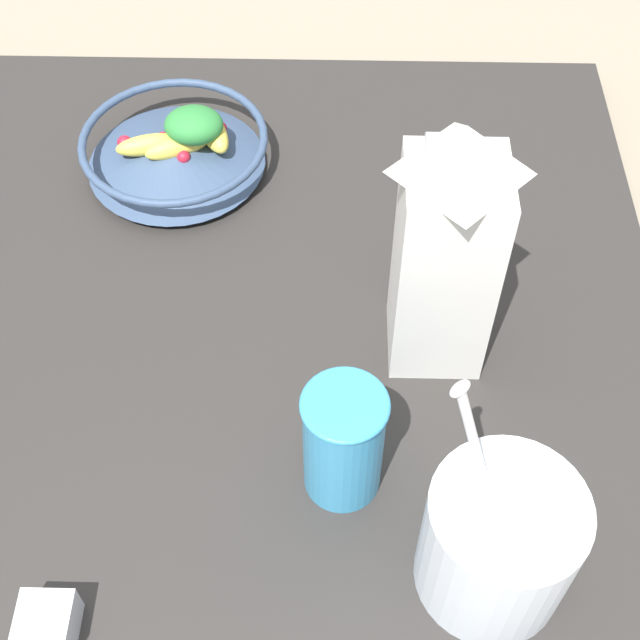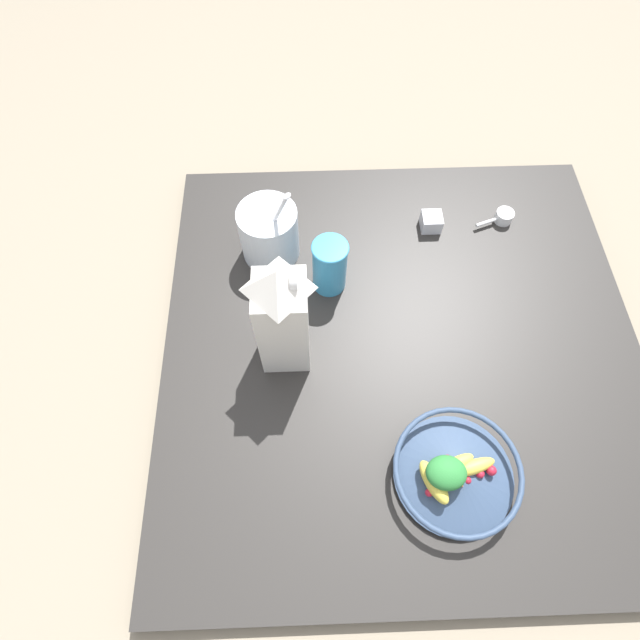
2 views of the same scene
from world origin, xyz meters
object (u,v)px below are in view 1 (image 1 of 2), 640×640
(drinking_cup, at_px, (343,441))
(spice_jar, at_px, (48,624))
(yogurt_tub, at_px, (499,539))
(fruit_bowl, at_px, (177,147))
(milk_carton, at_px, (447,249))

(drinking_cup, xyz_separation_m, spice_jar, (0.15, -0.24, -0.05))
(yogurt_tub, relative_size, spice_jar, 5.11)
(fruit_bowl, bearing_deg, spice_jar, -4.08)
(fruit_bowl, distance_m, milk_carton, 0.41)
(yogurt_tub, bearing_deg, spice_jar, -81.08)
(milk_carton, bearing_deg, spice_jar, -47.37)
(drinking_cup, bearing_deg, milk_carton, 149.99)
(spice_jar, bearing_deg, yogurt_tub, 98.92)
(milk_carton, relative_size, spice_jar, 6.36)
(spice_jar, bearing_deg, drinking_cup, 121.41)
(yogurt_tub, xyz_separation_m, drinking_cup, (-0.09, -0.13, -0.00))
(yogurt_tub, relative_size, drinking_cup, 1.76)
(drinking_cup, relative_size, spice_jar, 2.90)
(milk_carton, bearing_deg, yogurt_tub, 7.81)
(yogurt_tub, bearing_deg, drinking_cup, -125.33)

